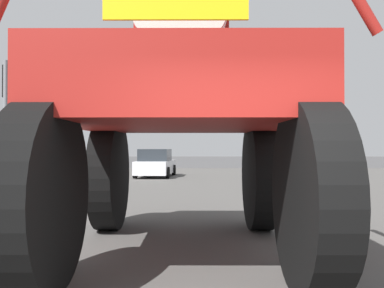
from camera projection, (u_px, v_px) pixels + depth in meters
The scene contains 5 objects.
ground_plane at pixel (204, 180), 20.43m from camera, with size 120.00×120.00×0.00m, color #4C4947.
oversize_sprayer at pixel (183, 111), 6.23m from camera, with size 4.22×5.58×4.99m.
sedan_ahead at pixel (156, 164), 22.73m from camera, with size 2.12×4.21×1.52m.
traffic_signal_near_left at pixel (9, 101), 10.74m from camera, with size 0.24×0.54×3.81m.
roadside_barrier at pixel (200, 162), 32.90m from camera, with size 31.39×0.24×0.90m, color #59595B.
Camera 1 is at (-0.56, -2.45, 1.55)m, focal length 38.77 mm.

